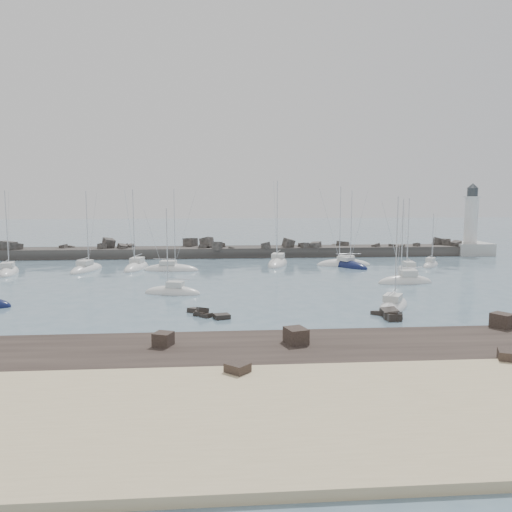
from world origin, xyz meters
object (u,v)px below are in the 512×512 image
Objects in this scene: sailboat_6 at (278,264)px; sailboat_8 at (347,266)px; sailboat_10 at (408,271)px; lighthouse at (470,239)px; sailboat_13 at (344,265)px; sailboat_9 at (405,282)px; sailboat_1 at (9,272)px; sailboat_14 at (136,268)px; sailboat_7 at (393,307)px; sailboat_4 at (171,270)px; sailboat_3 at (87,270)px; sailboat_5 at (173,293)px; sailboat_12 at (431,265)px.

sailboat_8 is at bearing -16.57° from sailboat_6.
lighthouse is at bearing 46.25° from sailboat_10.
lighthouse is 32.29m from sailboat_13.
sailboat_13 is (-3.86, 17.09, -0.01)m from sailboat_9.
sailboat_14 is (18.24, 3.16, 0.01)m from sailboat_1.
sailboat_7 is at bearing -114.57° from sailboat_10.
sailboat_7 reaches higher than sailboat_10.
lighthouse is 1.09× the size of sailboat_4.
sailboat_8 is (-28.64, -15.36, -2.96)m from lighthouse.
sailboat_13 is 33.56m from sailboat_14.
lighthouse reaches higher than sailboat_13.
lighthouse is 82.80m from sailboat_1.
sailboat_5 is at bearing -52.73° from sailboat_3.
sailboat_4 is at bearing 131.75° from sailboat_7.
sailboat_1 is 1.10× the size of sailboat_9.
lighthouse is 1.55× the size of sailboat_12.
lighthouse is at bearing 51.24° from sailboat_9.
sailboat_6 is 1.11× the size of sailboat_14.
sailboat_6 is at bearing 163.43° from sailboat_8.
sailboat_8 is 1.11× the size of sailboat_9.
sailboat_6 is at bearing 103.21° from sailboat_7.
sailboat_10 is at bearing -28.11° from sailboat_6.
sailboat_10 is (3.97, 9.18, -0.01)m from sailboat_9.
sailboat_7 is (38.00, -28.89, -0.01)m from sailboat_3.
sailboat_14 is (-37.41, 15.98, -0.00)m from sailboat_9.
sailboat_4 is 18.77m from sailboat_5.
sailboat_5 is at bearing 157.90° from sailboat_7.
sailboat_6 reaches higher than sailboat_14.
sailboat_3 is at bearing 173.67° from sailboat_10.
sailboat_8 is at bearing 4.12° from sailboat_4.
sailboat_8 reaches higher than sailboat_1.
sailboat_7 is (25.07, -28.09, 0.00)m from sailboat_4.
sailboat_3 is at bearing -178.27° from sailboat_8.
sailboat_5 is at bearing -153.40° from sailboat_12.
lighthouse is 1.10× the size of sailboat_1.
sailboat_1 is at bearing 150.98° from sailboat_7.
sailboat_14 is (-7.47, 20.86, 0.01)m from sailboat_5.
sailboat_5 is (14.82, -19.47, -0.01)m from sailboat_3.
sailboat_14 reaches higher than sailboat_1.
sailboat_14 is at bearing 135.35° from sailboat_7.
sailboat_4 is (12.93, -0.79, -0.01)m from sailboat_3.
sailboat_3 is at bearing -171.49° from sailboat_6.
sailboat_12 is at bearing -0.96° from sailboat_14.
sailboat_12 is (65.78, 2.36, -0.00)m from sailboat_1.
sailboat_6 is at bearing 169.36° from sailboat_13.
sailboat_3 is at bearing -169.32° from sailboat_14.
sailboat_7 is 0.92× the size of sailboat_8.
sailboat_14 is (-5.57, 2.18, 0.02)m from sailboat_4.
sailboat_6 is at bearing 127.39° from sailboat_9.
sailboat_4 is 1.23× the size of sailboat_5.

